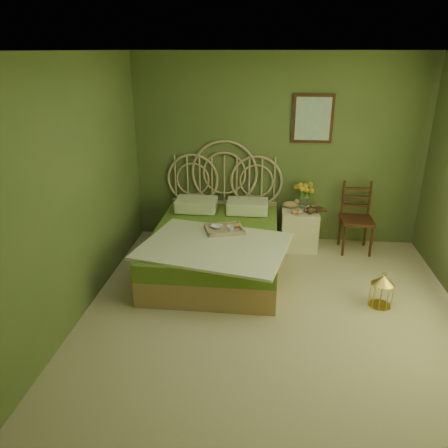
# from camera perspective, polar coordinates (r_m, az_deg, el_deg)

# --- Properties ---
(floor) EXTENTS (4.50, 4.50, 0.00)m
(floor) POSITION_cam_1_polar(r_m,az_deg,el_deg) (4.59, 6.39, -12.92)
(floor) COLOR #C3B18C
(floor) RESTS_ON ground
(ceiling) EXTENTS (4.50, 4.50, 0.00)m
(ceiling) POSITION_cam_1_polar(r_m,az_deg,el_deg) (3.78, 8.15, 21.52)
(ceiling) COLOR silver
(ceiling) RESTS_ON wall_back
(wall_back) EXTENTS (4.00, 0.00, 4.00)m
(wall_back) POSITION_cam_1_polar(r_m,az_deg,el_deg) (6.17, 6.96, 9.46)
(wall_back) COLOR #5E6B38
(wall_back) RESTS_ON floor
(wall_left) EXTENTS (0.00, 4.50, 4.50)m
(wall_left) POSITION_cam_1_polar(r_m,az_deg,el_deg) (4.43, -19.71, 3.35)
(wall_left) COLOR #5E6B38
(wall_left) RESTS_ON floor
(wall_art) EXTENTS (0.54, 0.04, 0.64)m
(wall_art) POSITION_cam_1_polar(r_m,az_deg,el_deg) (6.09, 11.53, 13.33)
(wall_art) COLOR #38190F
(wall_art) RESTS_ON wall_back
(bed) EXTENTS (1.82, 2.30, 1.43)m
(bed) POSITION_cam_1_polar(r_m,az_deg,el_deg) (5.55, -1.03, -2.60)
(bed) COLOR tan
(bed) RESTS_ON floor
(nightstand) EXTENTS (0.50, 0.50, 0.98)m
(nightstand) POSITION_cam_1_polar(r_m,az_deg,el_deg) (6.17, 9.89, 0.06)
(nightstand) COLOR #EEE8C1
(nightstand) RESTS_ON floor
(chair) EXTENTS (0.43, 0.43, 0.95)m
(chair) POSITION_cam_1_polar(r_m,az_deg,el_deg) (6.24, 16.91, 1.39)
(chair) COLOR #38190F
(chair) RESTS_ON floor
(birdcage) EXTENTS (0.24, 0.24, 0.37)m
(birdcage) POSITION_cam_1_polar(r_m,az_deg,el_deg) (5.07, 19.89, -8.26)
(birdcage) COLOR gold
(birdcage) RESTS_ON floor
(book_lower) EXTENTS (0.22, 0.24, 0.02)m
(book_lower) POSITION_cam_1_polar(r_m,az_deg,el_deg) (6.12, 11.64, 1.79)
(book_lower) COLOR #381E0F
(book_lower) RESTS_ON nightstand
(book_upper) EXTENTS (0.22, 0.25, 0.02)m
(book_upper) POSITION_cam_1_polar(r_m,az_deg,el_deg) (6.11, 11.65, 1.97)
(book_upper) COLOR #472819
(book_upper) RESTS_ON nightstand
(cereal_bowl) EXTENTS (0.18, 0.18, 0.04)m
(cereal_bowl) POSITION_cam_1_polar(r_m,az_deg,el_deg) (5.40, -0.95, -0.36)
(cereal_bowl) COLOR white
(cereal_bowl) RESTS_ON bed
(coffee_cup) EXTENTS (0.09, 0.09, 0.08)m
(coffee_cup) POSITION_cam_1_polar(r_m,az_deg,el_deg) (5.27, 0.85, -0.66)
(coffee_cup) COLOR white
(coffee_cup) RESTS_ON bed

